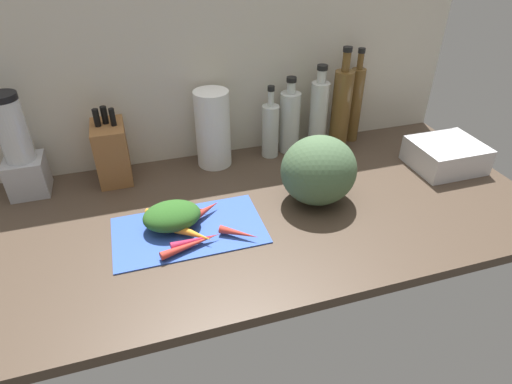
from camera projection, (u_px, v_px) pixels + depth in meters
ground_plane at (255, 211)px, 129.75cm from camera, size 170.00×80.00×3.00cm
wall_back at (220, 69)px, 142.95cm from camera, size 170.00×3.00×60.00cm
cutting_board at (189, 230)px, 119.21cm from camera, size 41.19×23.64×0.80cm
carrot_0 at (192, 245)px, 111.72cm from camera, size 17.02×6.55×2.19cm
carrot_1 at (204, 211)px, 123.35cm from camera, size 11.23×8.82×2.99cm
carrot_2 at (180, 210)px, 124.63cm from camera, size 16.88×6.36×2.05cm
carrot_3 at (163, 215)px, 122.43cm from camera, size 9.97×7.82×2.06cm
carrot_4 at (195, 241)px, 112.96cm from camera, size 12.89×3.59×2.30cm
carrot_5 at (239, 233)px, 115.54cm from camera, size 10.26×8.31×2.25cm
carrot_6 at (194, 234)px, 114.72cm from camera, size 10.11×9.86×2.92cm
carrot_greens_pile at (172, 216)px, 118.28cm from camera, size 15.90×12.23×6.73cm
winter_squash at (319, 170)px, 126.52cm from camera, size 22.64×20.92×20.73cm
knife_block at (112, 151)px, 138.17cm from camera, size 9.98×16.65×24.47cm
blender_appliance at (20, 153)px, 128.15cm from camera, size 11.25×11.25×32.24cm
paper_towel_roll at (213, 129)px, 143.80cm from camera, size 11.60×11.60×26.17cm
bottle_0 at (270, 130)px, 150.48cm from camera, size 5.94×5.94×25.72cm
bottle_1 at (290, 121)px, 152.82cm from camera, size 7.21×7.21×27.43cm
bottle_2 at (318, 115)px, 152.28cm from camera, size 6.32×6.32×31.29cm
bottle_3 at (341, 109)px, 152.54cm from camera, size 6.74×6.74×36.86cm
bottle_4 at (355, 103)px, 158.73cm from camera, size 5.18×5.18×34.52cm
dish_rack at (446, 155)px, 146.64cm from camera, size 22.41×19.53×8.88cm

